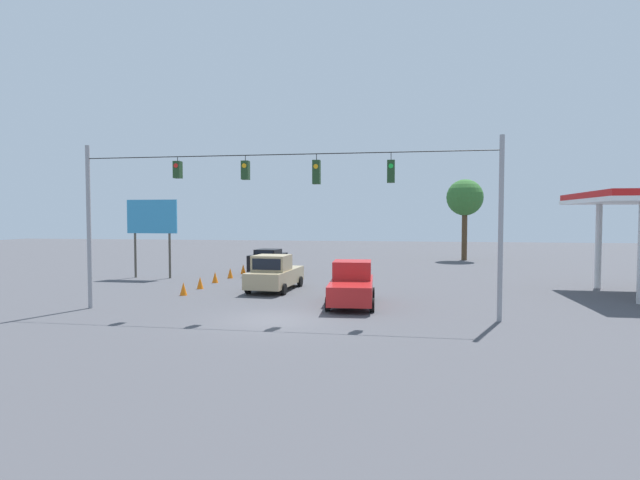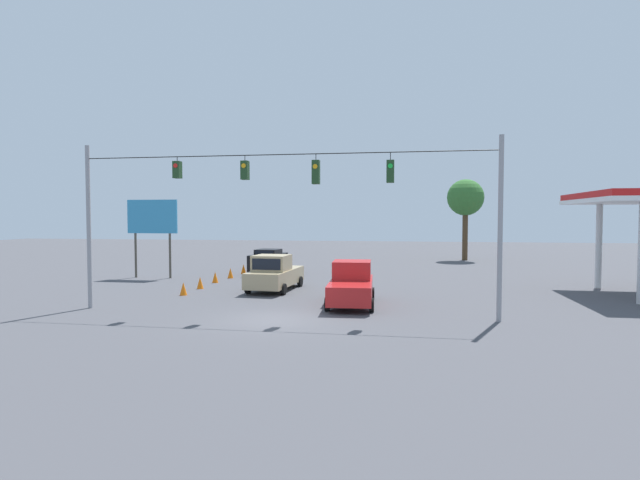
{
  "view_description": "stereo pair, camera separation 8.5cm",
  "coord_description": "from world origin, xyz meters",
  "px_view_note": "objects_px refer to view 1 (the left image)",
  "views": [
    {
      "loc": [
        -5.26,
        20.22,
        4.3
      ],
      "look_at": [
        -0.26,
        -10.26,
        2.9
      ],
      "focal_mm": 28.0,
      "sensor_mm": 36.0,
      "label": 1
    },
    {
      "loc": [
        -5.35,
        20.21,
        4.3
      ],
      "look_at": [
        -0.26,
        -10.26,
        2.9
      ],
      "focal_mm": 28.0,
      "sensor_mm": 36.0,
      "label": 2
    }
  ],
  "objects_px": {
    "pickup_truck_red_crossing_near": "(352,285)",
    "traffic_cone_fifth": "(243,269)",
    "traffic_cone_third": "(215,277)",
    "traffic_cone_fourth": "(230,273)",
    "pickup_truck_tan_withflow_mid": "(274,274)",
    "sedan_black_withflow_far": "(268,261)",
    "overhead_signal_span": "(284,204)",
    "traffic_cone_second": "(200,283)",
    "tree_horizon_left": "(465,199)",
    "traffic_cone_nearest": "(183,289)",
    "roadside_billboard": "(152,222)"
  },
  "relations": [
    {
      "from": "traffic_cone_second",
      "to": "traffic_cone_fourth",
      "type": "height_order",
      "value": "same"
    },
    {
      "from": "pickup_truck_tan_withflow_mid",
      "to": "traffic_cone_fifth",
      "type": "height_order",
      "value": "pickup_truck_tan_withflow_mid"
    },
    {
      "from": "traffic_cone_second",
      "to": "roadside_billboard",
      "type": "bearing_deg",
      "value": -39.98
    },
    {
      "from": "sedan_black_withflow_far",
      "to": "traffic_cone_second",
      "type": "bearing_deg",
      "value": 76.11
    },
    {
      "from": "tree_horizon_left",
      "to": "traffic_cone_nearest",
      "type": "bearing_deg",
      "value": 55.09
    },
    {
      "from": "traffic_cone_third",
      "to": "roadside_billboard",
      "type": "bearing_deg",
      "value": -18.74
    },
    {
      "from": "traffic_cone_nearest",
      "to": "roadside_billboard",
      "type": "xyz_separation_m",
      "value": [
        5.6,
        -7.14,
        3.63
      ]
    },
    {
      "from": "traffic_cone_nearest",
      "to": "pickup_truck_tan_withflow_mid",
      "type": "bearing_deg",
      "value": -149.48
    },
    {
      "from": "roadside_billboard",
      "to": "tree_horizon_left",
      "type": "relative_size",
      "value": 0.68
    },
    {
      "from": "pickup_truck_red_crossing_near",
      "to": "traffic_cone_third",
      "type": "bearing_deg",
      "value": -34.67
    },
    {
      "from": "pickup_truck_tan_withflow_mid",
      "to": "traffic_cone_fifth",
      "type": "relative_size",
      "value": 7.43
    },
    {
      "from": "overhead_signal_span",
      "to": "pickup_truck_red_crossing_near",
      "type": "height_order",
      "value": "overhead_signal_span"
    },
    {
      "from": "overhead_signal_span",
      "to": "traffic_cone_third",
      "type": "xyz_separation_m",
      "value": [
        6.97,
        -9.69,
        -4.54
      ]
    },
    {
      "from": "traffic_cone_fifth",
      "to": "pickup_truck_red_crossing_near",
      "type": "bearing_deg",
      "value": 128.24
    },
    {
      "from": "overhead_signal_span",
      "to": "tree_horizon_left",
      "type": "bearing_deg",
      "value": -110.56
    },
    {
      "from": "overhead_signal_span",
      "to": "pickup_truck_tan_withflow_mid",
      "type": "relative_size",
      "value": 3.48
    },
    {
      "from": "pickup_truck_tan_withflow_mid",
      "to": "traffic_cone_fourth",
      "type": "height_order",
      "value": "pickup_truck_tan_withflow_mid"
    },
    {
      "from": "pickup_truck_tan_withflow_mid",
      "to": "tree_horizon_left",
      "type": "xyz_separation_m",
      "value": [
        -13.61,
        -23.28,
        5.21
      ]
    },
    {
      "from": "sedan_black_withflow_far",
      "to": "tree_horizon_left",
      "type": "xyz_separation_m",
      "value": [
        -16.18,
        -15.27,
        5.2
      ]
    },
    {
      "from": "sedan_black_withflow_far",
      "to": "roadside_billboard",
      "type": "height_order",
      "value": "roadside_billboard"
    },
    {
      "from": "overhead_signal_span",
      "to": "traffic_cone_fifth",
      "type": "distance_m",
      "value": 17.15
    },
    {
      "from": "pickup_truck_red_crossing_near",
      "to": "traffic_cone_fifth",
      "type": "xyz_separation_m",
      "value": [
        9.52,
        -12.08,
        -0.61
      ]
    },
    {
      "from": "traffic_cone_fourth",
      "to": "traffic_cone_fifth",
      "type": "distance_m",
      "value": 2.86
    },
    {
      "from": "traffic_cone_second",
      "to": "traffic_cone_nearest",
      "type": "bearing_deg",
      "value": 92.19
    },
    {
      "from": "roadside_billboard",
      "to": "tree_horizon_left",
      "type": "bearing_deg",
      "value": -141.59
    },
    {
      "from": "traffic_cone_third",
      "to": "traffic_cone_fourth",
      "type": "bearing_deg",
      "value": -93.35
    },
    {
      "from": "pickup_truck_red_crossing_near",
      "to": "traffic_cone_second",
      "type": "height_order",
      "value": "pickup_truck_red_crossing_near"
    },
    {
      "from": "sedan_black_withflow_far",
      "to": "traffic_cone_fourth",
      "type": "xyz_separation_m",
      "value": [
        2.0,
        2.82,
        -0.62
      ]
    },
    {
      "from": "sedan_black_withflow_far",
      "to": "traffic_cone_fourth",
      "type": "bearing_deg",
      "value": 54.62
    },
    {
      "from": "pickup_truck_tan_withflow_mid",
      "to": "tree_horizon_left",
      "type": "distance_m",
      "value": 27.46
    },
    {
      "from": "traffic_cone_nearest",
      "to": "roadside_billboard",
      "type": "height_order",
      "value": "roadside_billboard"
    },
    {
      "from": "pickup_truck_tan_withflow_mid",
      "to": "traffic_cone_second",
      "type": "distance_m",
      "value": 4.63
    },
    {
      "from": "overhead_signal_span",
      "to": "pickup_truck_red_crossing_near",
      "type": "relative_size",
      "value": 3.46
    },
    {
      "from": "overhead_signal_span",
      "to": "traffic_cone_second",
      "type": "xyz_separation_m",
      "value": [
        6.83,
        -6.9,
        -4.54
      ]
    },
    {
      "from": "pickup_truck_tan_withflow_mid",
      "to": "traffic_cone_second",
      "type": "relative_size",
      "value": 7.43
    },
    {
      "from": "sedan_black_withflow_far",
      "to": "pickup_truck_red_crossing_near",
      "type": "bearing_deg",
      "value": 122.08
    },
    {
      "from": "pickup_truck_tan_withflow_mid",
      "to": "traffic_cone_third",
      "type": "distance_m",
      "value": 5.46
    },
    {
      "from": "traffic_cone_fifth",
      "to": "sedan_black_withflow_far",
      "type": "bearing_deg",
      "value": 178.67
    },
    {
      "from": "pickup_truck_red_crossing_near",
      "to": "tree_horizon_left",
      "type": "xyz_separation_m",
      "value": [
        -8.64,
        -27.3,
        5.21
      ]
    },
    {
      "from": "sedan_black_withflow_far",
      "to": "traffic_cone_fifth",
      "type": "xyz_separation_m",
      "value": [
        1.98,
        -0.05,
        -0.62
      ]
    },
    {
      "from": "traffic_cone_fifth",
      "to": "tree_horizon_left",
      "type": "xyz_separation_m",
      "value": [
        -18.16,
        -15.22,
        5.82
      ]
    },
    {
      "from": "traffic_cone_third",
      "to": "traffic_cone_fourth",
      "type": "relative_size",
      "value": 1.0
    },
    {
      "from": "traffic_cone_third",
      "to": "tree_horizon_left",
      "type": "distance_m",
      "value": 28.18
    },
    {
      "from": "traffic_cone_second",
      "to": "pickup_truck_tan_withflow_mid",
      "type": "bearing_deg",
      "value": -178.58
    },
    {
      "from": "pickup_truck_red_crossing_near",
      "to": "tree_horizon_left",
      "type": "bearing_deg",
      "value": -107.55
    },
    {
      "from": "sedan_black_withflow_far",
      "to": "traffic_cone_nearest",
      "type": "bearing_deg",
      "value": 79.83
    },
    {
      "from": "traffic_cone_fifth",
      "to": "tree_horizon_left",
      "type": "relative_size",
      "value": 0.09
    },
    {
      "from": "traffic_cone_nearest",
      "to": "traffic_cone_second",
      "type": "relative_size",
      "value": 1.0
    },
    {
      "from": "traffic_cone_nearest",
      "to": "traffic_cone_third",
      "type": "distance_m",
      "value": 5.33
    },
    {
      "from": "traffic_cone_second",
      "to": "traffic_cone_fourth",
      "type": "bearing_deg",
      "value": -90.11
    }
  ]
}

